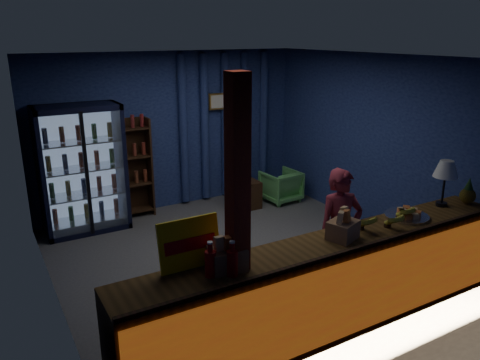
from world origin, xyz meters
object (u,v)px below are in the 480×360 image
object	(u,v)px
green_chair	(281,186)
table_lamp	(446,171)
pastry_tray	(407,215)
shopkeeper	(340,232)

from	to	relation	value
green_chair	table_lamp	bearing A→B (deg)	86.73
pastry_tray	table_lamp	world-z (taller)	table_lamp
pastry_tray	shopkeeper	bearing A→B (deg)	143.86
shopkeeper	table_lamp	bearing A→B (deg)	-6.67
green_chair	pastry_tray	size ratio (longest dim) A/B	1.28
shopkeeper	table_lamp	world-z (taller)	table_lamp
shopkeeper	pastry_tray	distance (m)	0.74
shopkeeper	green_chair	bearing A→B (deg)	78.14
table_lamp	green_chair	bearing A→B (deg)	90.30
green_chair	pastry_tray	bearing A→B (deg)	75.83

